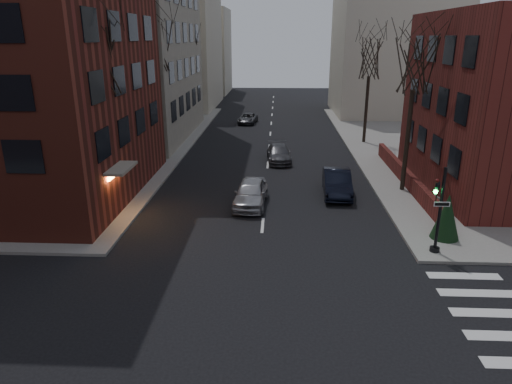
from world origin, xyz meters
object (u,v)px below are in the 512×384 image
Objects in this scene: traffic_signal at (438,216)px; evergreen_shrub at (447,216)px; tree_right_b at (370,59)px; car_lane_silver at (251,193)px; streetlamp_near at (153,114)px; car_lane_far at (248,118)px; sandwich_board at (434,204)px; car_lane_gray at (279,154)px; tree_left_c at (189,51)px; tree_left_b at (155,44)px; tree_left_a at (96,57)px; streetlamp_far at (199,85)px; tree_right_a at (416,63)px; parked_sedan at (337,183)px.

traffic_signal is 1.77× the size of evergreen_shrub.
car_lane_silver is (-9.60, -16.96, -6.82)m from tree_right_b.
streetlamp_near reaches higher than evergreen_shrub.
tree_right_b reaches higher than car_lane_far.
tree_right_b is 16.68m from car_lane_far.
evergreen_shrub is at bearing -117.66° from sandwich_board.
car_lane_gray is at bearing 109.51° from sandwich_board.
streetlamp_near is at bearing -88.09° from tree_left_c.
tree_right_b reaches higher than sandwich_board.
streetlamp_near reaches higher than traffic_signal.
tree_left_a is at bearing -90.00° from tree_left_b.
tree_left_a is at bearing -95.81° from car_lane_far.
tree_left_c is (0.00, 14.00, -0.88)m from tree_left_b.
streetlamp_near is 20.00m from streetlamp_far.
tree_right_a reaches higher than car_lane_silver.
tree_left_a is at bearing -134.36° from tree_right_b.
tree_right_a is at bearing 20.69° from car_lane_silver.
sandwich_board is (17.70, -7.96, -3.61)m from streetlamp_near.
traffic_signal reaches higher than car_lane_far.
tree_right_b is at bearing -33.93° from car_lane_far.
streetlamp_near is at bearing 146.18° from evergreen_shrub.
parked_sedan is 5.74m from car_lane_silver.
streetlamp_near is 20.89m from car_lane_far.
tree_left_c is 10.13× the size of sandwich_board.
parked_sedan is at bearing -106.21° from tree_right_b.
traffic_signal is 34.53m from car_lane_far.
car_lane_far is (-10.64, 32.82, -1.34)m from traffic_signal.
car_lane_far is 1.80× the size of evergreen_shrub.
sandwich_board is at bearing -54.81° from tree_left_c.
traffic_signal is at bearing -16.65° from tree_left_a.
car_lane_gray reaches higher than car_lane_far.
car_lane_silver is (-5.31, -2.19, -0.01)m from parked_sedan.
evergreen_shrub reaches higher than car_lane_silver.
parked_sedan is at bearing -169.83° from tree_right_a.
tree_right_a is 2.19× the size of car_lane_gray.
tree_left_b is 23.38m from sandwich_board.
traffic_signal is 0.64× the size of streetlamp_far.
tree_right_a is at bearing -13.24° from streetlamp_near.
tree_left_a is 1.63× the size of streetlamp_near.
evergreen_shrub reaches higher than car_lane_far.
car_lane_silver is 1.01× the size of car_lane_gray.
parked_sedan reaches higher than car_lane_far.
tree_left_a is 29.55m from car_lane_far.
car_lane_silver is (8.00, -10.96, -8.15)m from tree_left_b.
tree_left_b is at bearing 170.31° from car_lane_gray.
parked_sedan is at bearing 128.97° from sandwich_board.
tree_left_a reaches higher than car_lane_gray.
tree_left_b is 11.25× the size of sandwich_board.
car_lane_far is at bearing 139.52° from tree_right_b.
car_lane_far is (-1.91, 26.78, -0.20)m from car_lane_silver.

